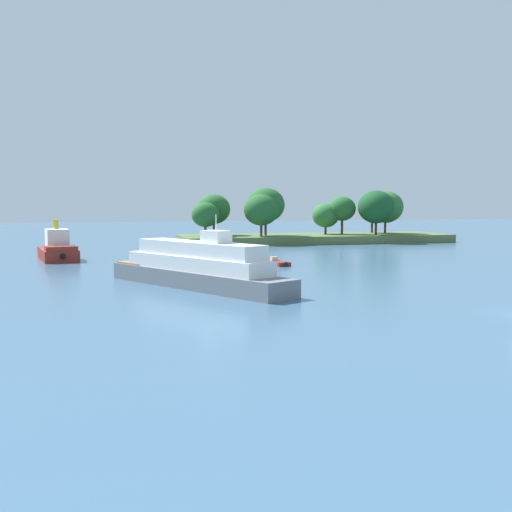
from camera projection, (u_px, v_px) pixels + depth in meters
treeline_island at (313, 220)px, 119.51m from camera, size 50.44×14.36×10.17m
tugboat at (58, 250)px, 85.05m from camera, size 5.96×11.10×5.27m
fishing_skiff at (275, 263)px, 78.59m from camera, size 2.69×5.27×0.98m
white_riverboat at (197, 268)px, 58.08m from camera, size 14.18×21.30×6.68m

